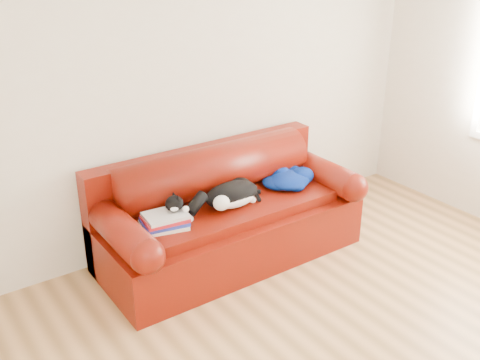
% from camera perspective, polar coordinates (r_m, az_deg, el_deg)
% --- Properties ---
extents(ground, '(4.50, 4.50, 0.00)m').
position_cam_1_polar(ground, '(3.80, 12.86, -17.04)').
color(ground, brown).
rests_on(ground, ground).
extents(room_shell, '(4.52, 4.02, 2.61)m').
position_cam_1_polar(room_shell, '(3.11, 17.00, 8.23)').
color(room_shell, beige).
rests_on(room_shell, ground).
extents(sofa_base, '(2.10, 0.90, 0.50)m').
position_cam_1_polar(sofa_base, '(4.56, -1.04, -5.15)').
color(sofa_base, '#421102').
rests_on(sofa_base, ground).
extents(sofa_back, '(2.10, 1.01, 0.88)m').
position_cam_1_polar(sofa_back, '(4.61, -2.75, -0.63)').
color(sofa_back, '#421102').
rests_on(sofa_back, ground).
extents(book_stack, '(0.38, 0.32, 0.10)m').
position_cam_1_polar(book_stack, '(4.09, -7.66, -4.10)').
color(book_stack, beige).
rests_on(book_stack, sofa_base).
extents(cat, '(0.67, 0.40, 0.24)m').
position_cam_1_polar(cat, '(4.33, -0.80, -1.55)').
color(cat, black).
rests_on(cat, sofa_base).
extents(blanket, '(0.52, 0.42, 0.14)m').
position_cam_1_polar(blanket, '(4.71, 5.02, 0.13)').
color(blanket, '#020D4F').
rests_on(blanket, sofa_base).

